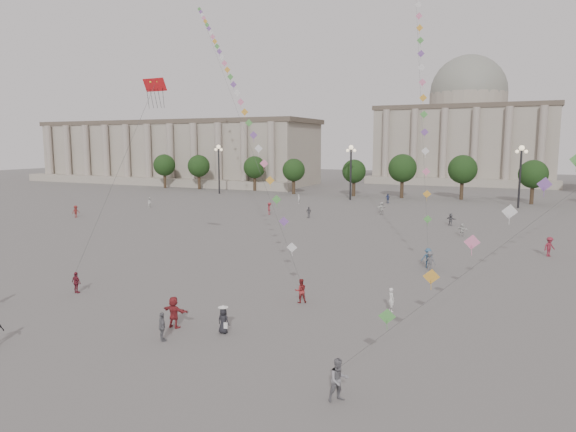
% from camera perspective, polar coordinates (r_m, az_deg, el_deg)
% --- Properties ---
extents(ground, '(360.00, 360.00, 0.00)m').
position_cam_1_polar(ground, '(31.92, -6.17, -12.13)').
color(ground, '#5C5957').
rests_on(ground, ground).
extents(hall_west, '(84.00, 26.22, 17.20)m').
position_cam_1_polar(hall_west, '(149.94, -12.57, 6.92)').
color(hall_west, gray).
rests_on(hall_west, ground).
extents(hall_central, '(48.30, 34.30, 35.50)m').
position_cam_1_polar(hall_central, '(155.69, 19.16, 8.84)').
color(hall_central, gray).
rests_on(hall_central, ground).
extents(tree_row, '(137.12, 5.12, 8.00)m').
position_cam_1_polar(tree_row, '(104.96, 16.18, 4.71)').
color(tree_row, '#35271A').
rests_on(tree_row, ground).
extents(lamp_post_far_west, '(2.00, 0.90, 10.65)m').
position_cam_1_polar(lamp_post_far_west, '(113.23, -7.70, 6.18)').
color(lamp_post_far_west, '#262628').
rests_on(lamp_post_far_west, ground).
extents(lamp_post_mid_west, '(2.00, 0.90, 10.65)m').
position_cam_1_polar(lamp_post_mid_west, '(100.46, 7.00, 5.95)').
color(lamp_post_mid_west, '#262628').
rests_on(lamp_post_mid_west, ground).
extents(lamp_post_mid_east, '(2.00, 0.90, 10.65)m').
position_cam_1_polar(lamp_post_mid_east, '(95.73, 24.44, 5.19)').
color(lamp_post_mid_east, '#262628').
rests_on(lamp_post_mid_east, ground).
extents(person_crowd_0, '(1.03, 1.03, 1.76)m').
position_cam_1_polar(person_crowd_0, '(96.61, 11.02, 1.93)').
color(person_crowd_0, navy).
rests_on(person_crowd_0, ground).
extents(person_crowd_1, '(1.05, 1.11, 1.81)m').
position_cam_1_polar(person_crowd_1, '(91.13, -15.09, 1.45)').
color(person_crowd_1, silver).
rests_on(person_crowd_1, ground).
extents(person_crowd_2, '(0.95, 1.30, 1.80)m').
position_cam_1_polar(person_crowd_2, '(82.81, -22.51, 0.47)').
color(person_crowd_2, maroon).
rests_on(person_crowd_2, ground).
extents(person_crowd_4, '(1.57, 1.74, 1.92)m').
position_cam_1_polar(person_crowd_4, '(81.41, 10.35, 0.88)').
color(person_crowd_4, silver).
rests_on(person_crowd_4, ground).
extents(person_crowd_6, '(1.23, 0.90, 1.71)m').
position_cam_1_polar(person_crowd_6, '(46.42, 15.49, -4.83)').
color(person_crowd_6, '#5C5D61').
rests_on(person_crowd_6, ground).
extents(person_crowd_7, '(1.51, 0.82, 1.56)m').
position_cam_1_polar(person_crowd_7, '(64.49, 18.79, -1.46)').
color(person_crowd_7, silver).
rests_on(person_crowd_7, ground).
extents(person_crowd_8, '(1.40, 1.39, 1.94)m').
position_cam_1_polar(person_crowd_8, '(56.38, 27.05, -3.06)').
color(person_crowd_8, maroon).
rests_on(person_crowd_8, ground).
extents(person_crowd_10, '(0.40, 0.61, 1.65)m').
position_cam_1_polar(person_crowd_10, '(94.12, 1.22, 1.89)').
color(person_crowd_10, silver).
rests_on(person_crowd_10, ground).
extents(person_crowd_12, '(1.58, 1.23, 1.67)m').
position_cam_1_polar(person_crowd_12, '(72.37, 17.63, -0.36)').
color(person_crowd_12, slate).
rests_on(person_crowd_12, ground).
extents(person_crowd_13, '(0.67, 0.69, 1.60)m').
position_cam_1_polar(person_crowd_13, '(34.87, 11.40, -9.09)').
color(person_crowd_13, silver).
rests_on(person_crowd_13, ground).
extents(person_crowd_16, '(1.05, 0.69, 1.67)m').
position_cam_1_polar(person_crowd_16, '(76.32, 2.31, 0.43)').
color(person_crowd_16, slate).
rests_on(person_crowd_16, ground).
extents(person_crowd_17, '(1.26, 1.42, 1.91)m').
position_cam_1_polar(person_crowd_17, '(79.52, -2.08, 0.83)').
color(person_crowd_17, maroon).
rests_on(person_crowd_17, ground).
extents(tourist_0, '(0.98, 0.52, 1.60)m').
position_cam_1_polar(tourist_0, '(41.29, -22.46, -6.85)').
color(tourist_0, maroon).
rests_on(tourist_0, ground).
extents(tourist_2, '(1.81, 0.65, 1.92)m').
position_cam_1_polar(tourist_2, '(32.05, -12.57, -10.37)').
color(tourist_2, maroon).
rests_on(tourist_2, ground).
extents(tourist_3, '(1.00, 0.93, 1.65)m').
position_cam_1_polar(tourist_3, '(30.18, -13.81, -11.86)').
color(tourist_3, slate).
rests_on(tourist_3, ground).
extents(kite_flyer_0, '(1.04, 1.00, 1.69)m').
position_cam_1_polar(kite_flyer_0, '(35.99, 1.42, -8.30)').
color(kite_flyer_0, maroon).
rests_on(kite_flyer_0, ground).
extents(kite_flyer_1, '(1.24, 0.84, 1.77)m').
position_cam_1_polar(kite_flyer_1, '(47.41, 15.28, -4.52)').
color(kite_flyer_1, '#365A7B').
rests_on(kite_flyer_1, ground).
extents(kite_flyer_2, '(1.16, 1.16, 1.90)m').
position_cam_1_polar(kite_flyer_2, '(23.17, 5.66, -17.67)').
color(kite_flyer_2, slate).
rests_on(kite_flyer_2, ground).
extents(hat_person, '(0.77, 0.60, 1.69)m').
position_cam_1_polar(hat_person, '(30.69, -7.20, -11.36)').
color(hat_person, black).
rests_on(hat_person, ground).
extents(dragon_kite, '(2.23, 4.41, 16.44)m').
position_cam_1_polar(dragon_kite, '(45.21, -14.61, 12.92)').
color(dragon_kite, red).
rests_on(dragon_kite, ground).
extents(kite_train_west, '(40.45, 47.85, 72.43)m').
position_cam_1_polar(kite_train_west, '(67.60, -6.90, 15.68)').
color(kite_train_west, '#3F3F3F').
rests_on(kite_train_west, ground).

